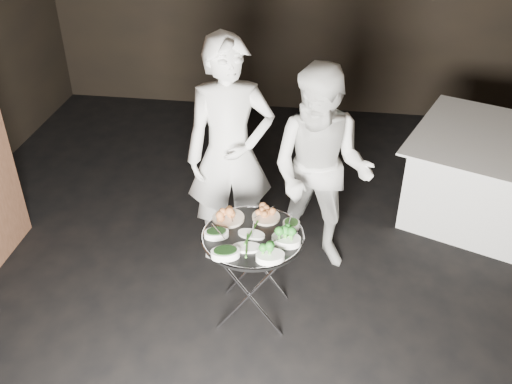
# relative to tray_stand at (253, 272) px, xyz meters

# --- Properties ---
(floor) EXTENTS (6.00, 7.00, 0.05)m
(floor) POSITION_rel_tray_stand_xyz_m (0.11, 0.05, -0.41)
(floor) COLOR black
(floor) RESTS_ON ground
(tray_stand) EXTENTS (0.47, 0.40, 0.69)m
(tray_stand) POSITION_rel_tray_stand_xyz_m (0.00, 0.00, 0.00)
(tray_stand) COLOR silver
(tray_stand) RESTS_ON floor
(serving_tray) EXTENTS (0.68, 0.68, 0.04)m
(serving_tray) POSITION_rel_tray_stand_xyz_m (0.00, -0.00, 0.31)
(serving_tray) COLOR black
(serving_tray) RESTS_ON tray_stand
(potato_plate_a) EXTENTS (0.23, 0.23, 0.08)m
(potato_plate_a) POSITION_rel_tray_stand_xyz_m (-0.19, 0.16, 0.35)
(potato_plate_a) COLOR beige
(potato_plate_a) RESTS_ON serving_tray
(potato_plate_b) EXTENTS (0.20, 0.20, 0.07)m
(potato_plate_b) POSITION_rel_tray_stand_xyz_m (0.06, 0.20, 0.35)
(potato_plate_b) COLOR beige
(potato_plate_b) RESTS_ON serving_tray
(greens_bowl) EXTENTS (0.11, 0.11, 0.07)m
(greens_bowl) POSITION_rel_tray_stand_xyz_m (0.24, 0.12, 0.35)
(greens_bowl) COLOR white
(greens_bowl) RESTS_ON serving_tray
(asparagus_plate_a) EXTENTS (0.20, 0.13, 0.04)m
(asparagus_plate_a) POSITION_rel_tray_stand_xyz_m (-0.01, -0.00, 0.34)
(asparagus_plate_a) COLOR white
(asparagus_plate_a) RESTS_ON serving_tray
(asparagus_plate_b) EXTENTS (0.20, 0.12, 0.04)m
(asparagus_plate_b) POSITION_rel_tray_stand_xyz_m (-0.02, -0.14, 0.34)
(asparagus_plate_b) COLOR white
(asparagus_plate_b) RESTS_ON serving_tray
(spinach_bowl_a) EXTENTS (0.18, 0.15, 0.07)m
(spinach_bowl_a) POSITION_rel_tray_stand_xyz_m (-0.23, -0.04, 0.35)
(spinach_bowl_a) COLOR white
(spinach_bowl_a) RESTS_ON serving_tray
(spinach_bowl_b) EXTENTS (0.21, 0.16, 0.08)m
(spinach_bowl_b) POSITION_rel_tray_stand_xyz_m (-0.14, -0.24, 0.35)
(spinach_bowl_b) COLOR white
(spinach_bowl_b) RESTS_ON serving_tray
(broccoli_bowl_a) EXTENTS (0.21, 0.16, 0.08)m
(broccoli_bowl_a) POSITION_rel_tray_stand_xyz_m (0.22, -0.05, 0.35)
(broccoli_bowl_a) COLOR white
(broccoli_bowl_a) RESTS_ON serving_tray
(broccoli_bowl_b) EXTENTS (0.21, 0.17, 0.08)m
(broccoli_bowl_b) POSITION_rel_tray_stand_xyz_m (0.14, -0.23, 0.35)
(broccoli_bowl_b) COLOR white
(broccoli_bowl_b) RESTS_ON serving_tray
(serving_utensils) EXTENTS (0.58, 0.41, 0.01)m
(serving_utensils) POSITION_rel_tray_stand_xyz_m (0.02, 0.07, 0.37)
(serving_utensils) COLOR silver
(serving_utensils) RESTS_ON serving_tray
(waiter_left) EXTENTS (0.76, 0.60, 1.81)m
(waiter_left) POSITION_rel_tray_stand_xyz_m (-0.27, 0.69, 0.52)
(waiter_left) COLOR silver
(waiter_left) RESTS_ON floor
(waiter_right) EXTENTS (0.92, 0.79, 1.64)m
(waiter_right) POSITION_rel_tray_stand_xyz_m (0.40, 0.69, 0.43)
(waiter_right) COLOR silver
(waiter_right) RESTS_ON floor
(dining_table) EXTENTS (1.34, 1.34, 0.76)m
(dining_table) POSITION_rel_tray_stand_xyz_m (1.86, 1.52, -0.00)
(dining_table) COLOR white
(dining_table) RESTS_ON floor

